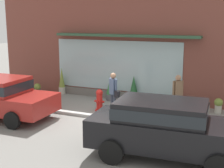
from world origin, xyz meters
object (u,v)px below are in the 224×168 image
Objects in this scene: potted_plant_window_center at (218,105)px; pedestrian_with_handbag at (113,91)px; fire_hydrant at (99,100)px; potted_plant_window_right at (110,90)px; potted_plant_trailing_edge at (179,99)px; potted_plant_doorstep at (38,88)px; parked_car_black at (166,126)px; potted_plant_by_entrance at (62,81)px; potted_plant_window_left at (134,89)px; pedestrian_passerby at (178,93)px.

pedestrian_with_handbag is at bearing -154.08° from potted_plant_window_center.
potted_plant_window_right reaches higher than fire_hydrant.
potted_plant_doorstep is (-7.38, -0.05, -0.19)m from potted_plant_trailing_edge.
parked_car_black is 6.63m from potted_plant_window_right.
parked_car_black is at bearing -38.58° from potted_plant_by_entrance.
pedestrian_with_handbag is 1.93× the size of potted_plant_trailing_edge.
potted_plant_trailing_edge is at bearing -7.75° from potted_plant_window_left.
potted_plant_trailing_edge is at bearing 30.44° from fire_hydrant.
fire_hydrant is at bearing -79.93° from potted_plant_window_right.
parked_car_black is 6.19m from potted_plant_window_left.
fire_hydrant is 1.05× the size of potted_plant_trailing_edge.
parked_car_black reaches higher than potted_plant_window_left.
potted_plant_window_right reaches higher than potted_plant_window_center.
potted_plant_window_center is at bearing -3.33° from potted_plant_trailing_edge.
potted_plant_trailing_edge is 3.29m from potted_plant_window_right.
potted_plant_doorstep is (-1.30, -0.32, -0.42)m from potted_plant_by_entrance.
pedestrian_with_handbag reaches higher than potted_plant_by_entrance.
potted_plant_window_right is at bearing 123.39° from parked_car_black.
potted_plant_trailing_edge is 1.65m from potted_plant_window_center.
potted_plant_trailing_edge is (2.97, 1.74, -0.05)m from fire_hydrant.
potted_plant_trailing_edge is (-0.21, 1.30, -0.56)m from pedestrian_passerby.
parked_car_black reaches higher than potted_plant_window_center.
potted_plant_trailing_edge is 1.79× the size of potted_plant_doorstep.
fire_hydrant is 0.54× the size of pedestrian_with_handbag.
potted_plant_window_right is at bearing -61.63° from pedestrian_passerby.
potted_plant_by_entrance reaches higher than potted_plant_trailing_edge.
fire_hydrant is at bearing -32.87° from potted_plant_by_entrance.
potted_plant_trailing_edge is at bearing 0.41° from potted_plant_doorstep.
pedestrian_with_handbag is at bearing -62.74° from potted_plant_window_right.
pedestrian_with_handbag reaches higher than potted_plant_window_center.
potted_plant_window_right is 4.94m from potted_plant_window_center.
potted_plant_window_left reaches higher than potted_plant_doorstep.
fire_hydrant is at bearing -149.56° from potted_plant_trailing_edge.
potted_plant_window_right is (-4.02, 5.26, -0.43)m from parked_car_black.
potted_plant_trailing_edge is at bearing 94.00° from parked_car_black.
potted_plant_window_center is (4.94, -0.19, -0.15)m from potted_plant_window_right.
pedestrian_with_handbag is at bearing -138.37° from potted_plant_trailing_edge.
potted_plant_doorstep is (-4.09, -0.15, -0.26)m from potted_plant_window_right.
potted_plant_window_left is (0.79, 2.04, 0.11)m from fire_hydrant.
fire_hydrant is at bearing -111.11° from potted_plant_window_left.
parked_car_black is (2.95, -3.18, -0.06)m from pedestrian_with_handbag.
potted_plant_window_left is at bearing 174.14° from potted_plant_window_center.
potted_plant_doorstep is at bearing -177.91° from potted_plant_window_right.
pedestrian_passerby is at bearing -14.06° from potted_plant_by_entrance.
pedestrian_with_handbag reaches higher than potted_plant_doorstep.
parked_car_black is (3.69, -3.42, 0.46)m from fire_hydrant.
pedestrian_passerby reaches higher than potted_plant_window_right.
pedestrian_with_handbag is 2.31m from potted_plant_window_left.
parked_car_black reaches higher than potted_plant_doorstep.
potted_plant_doorstep is (-4.42, 1.69, -0.24)m from fire_hydrant.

